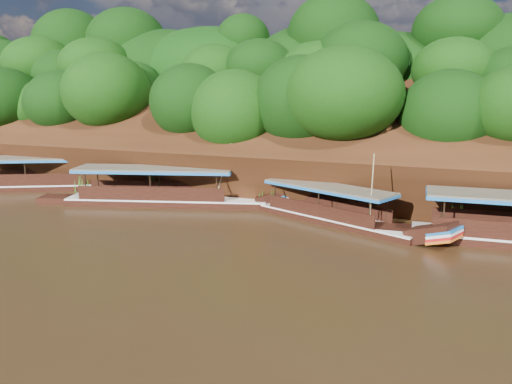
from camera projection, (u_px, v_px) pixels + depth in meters
ground at (294, 259)px, 24.86m from camera, size 160.00×160.00×0.00m
riverbank at (370, 160)px, 45.12m from camera, size 120.00×30.06×19.40m
boat_1 at (345, 217)px, 30.76m from camera, size 12.94×6.88×5.19m
boat_2 at (179, 196)px, 36.18m from camera, size 17.09×7.04×6.57m
boat_3 at (50, 182)px, 41.71m from camera, size 14.50×8.92×3.22m
reeds at (284, 198)px, 34.48m from camera, size 48.25×2.43×2.18m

